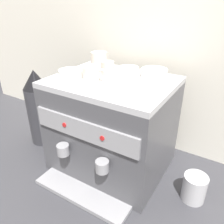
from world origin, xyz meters
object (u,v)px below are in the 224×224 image
Objects in this scene: ceramic_cup_0 at (107,68)px; ceramic_cup_2 at (92,74)px; ceramic_bowl_0 at (154,73)px; espresso_machine at (112,126)px; ceramic_bowl_1 at (118,85)px; ceramic_bowl_3 at (128,71)px; coffee_grinder at (39,108)px; ceramic_cup_1 at (99,60)px; ceramic_bowl_2 at (71,74)px; milk_pitcher at (194,188)px.

ceramic_cup_0 and ceramic_cup_2 have the same top height.
espresso_machine is at bearing -138.71° from ceramic_bowl_0.
ceramic_bowl_3 is at bearing 104.06° from ceramic_bowl_1.
ceramic_cup_0 is at bearing 11.65° from coffee_grinder.
ceramic_bowl_3 is (0.19, -0.03, -0.02)m from ceramic_cup_1.
ceramic_bowl_2 is 0.89× the size of milk_pitcher.
espresso_machine is 0.47m from milk_pitcher.
ceramic_cup_2 is at bearing 6.73° from ceramic_bowl_2.
ceramic_cup_1 is 0.97× the size of ceramic_bowl_0.
ceramic_bowl_0 is 0.12m from ceramic_bowl_3.
ceramic_cup_2 reaches higher than ceramic_bowl_3.
ceramic_cup_1 is 0.92× the size of milk_pitcher.
espresso_machine is 4.36× the size of milk_pitcher.
milk_pitcher is (0.44, -0.01, -0.18)m from espresso_machine.
espresso_machine is at bearing 3.60° from coffee_grinder.
ceramic_cup_0 is at bearing 134.64° from ceramic_bowl_1.
ceramic_cup_1 is (-0.15, 0.12, 0.29)m from espresso_machine.
ceramic_bowl_0 reaches higher than coffee_grinder.
ceramic_cup_2 is 0.23× the size of coffee_grinder.
ceramic_bowl_3 reaches higher than milk_pitcher.
milk_pitcher is at bearing 0.99° from coffee_grinder.
ceramic_cup_0 is 0.11m from ceramic_cup_2.
espresso_machine reaches higher than milk_pitcher.
ceramic_cup_1 is at bearing 24.79° from coffee_grinder.
ceramic_cup_1 is at bearing 138.22° from ceramic_bowl_1.
ceramic_cup_1 is 0.47m from coffee_grinder.
ceramic_bowl_3 is 0.61m from milk_pitcher.
coffee_grinder is (-0.57, 0.05, -0.27)m from ceramic_bowl_1.
coffee_grinder is at bearing -179.01° from milk_pitcher.
ceramic_bowl_2 is at bearing -6.99° from coffee_grinder.
ceramic_cup_2 reaches higher than ceramic_bowl_0.
ceramic_cup_2 is 0.84× the size of milk_pitcher.
espresso_machine is 5.16× the size of ceramic_cup_2.
ceramic_bowl_0 is 0.99× the size of ceramic_bowl_1.
ceramic_bowl_2 is 0.76m from milk_pitcher.
espresso_machine is 0.29m from ceramic_cup_2.
milk_pitcher is (0.62, 0.05, -0.44)m from ceramic_bowl_2.
espresso_machine is 0.28m from ceramic_bowl_3.
ceramic_cup_1 reaches higher than coffee_grinder.
ceramic_cup_1 is at bearing 144.38° from ceramic_cup_0.
ceramic_bowl_0 is 0.95× the size of milk_pitcher.
milk_pitcher is at bearing 10.68° from ceramic_bowl_1.
ceramic_cup_1 reaches higher than ceramic_cup_2.
ceramic_bowl_0 is at bearing 14.32° from coffee_grinder.
ceramic_cup_0 is at bearing -160.41° from ceramic_bowl_0.
ceramic_bowl_1 reaches higher than ceramic_bowl_2.
ceramic_cup_2 is 0.68m from milk_pitcher.
espresso_machine is 0.35m from ceramic_cup_1.
ceramic_cup_0 is 0.19× the size of coffee_grinder.
ceramic_bowl_3 is at bearing 37.71° from ceramic_bowl_2.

